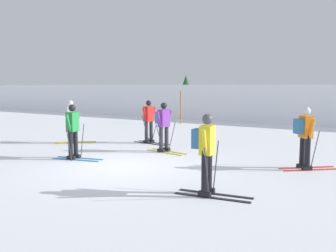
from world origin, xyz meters
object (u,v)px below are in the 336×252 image
skier_red (149,120)px  conifer_far_left (186,93)px  trail_marker_pole (181,107)px  skier_purple (163,124)px  skier_orange (305,135)px  skier_white (71,120)px  skier_yellow (206,150)px  skier_green (73,130)px

skier_red → conifer_far_left: conifer_far_left is taller
skier_red → trail_marker_pole: 7.46m
skier_purple → skier_orange: (4.69, -0.19, 0.00)m
skier_white → trail_marker_pole: bearing=89.9°
skier_yellow → conifer_far_left: conifer_far_left is taller
skier_red → skier_yellow: 7.09m
skier_red → skier_green: size_ratio=1.00×
skier_yellow → skier_green: bearing=166.9°
conifer_far_left → skier_purple: bearing=-63.8°
conifer_far_left → trail_marker_pole: bearing=-64.1°
trail_marker_pole → conifer_far_left: (-2.36, 4.87, 0.80)m
skier_red → skier_purple: (1.52, -1.31, 0.04)m
skier_red → skier_purple: 2.01m
skier_white → conifer_far_left: bearing=99.9°
skier_purple → skier_white: bearing=-175.0°
skier_green → conifer_far_left: size_ratio=0.56×
trail_marker_pole → conifer_far_left: 5.47m
skier_green → skier_white: size_ratio=1.00×
skier_green → skier_yellow: bearing=-13.1°
skier_red → conifer_far_left: (-4.95, 11.86, 0.87)m
skier_white → conifer_far_left: conifer_far_left is taller
skier_red → trail_marker_pole: size_ratio=0.87×
skier_purple → skier_orange: size_ratio=1.00×
skier_red → skier_white: 3.09m
skier_red → skier_white: size_ratio=1.00×
skier_purple → conifer_far_left: (-6.48, 13.17, 0.83)m
skier_orange → skier_white: size_ratio=1.00×
conifer_far_left → skier_yellow: bearing=-59.6°
trail_marker_pole → skier_orange: bearing=-43.9°
skier_purple → conifer_far_left: 14.70m
skier_purple → skier_green: bearing=-123.8°
skier_green → trail_marker_pole: bearing=102.6°
skier_red → skier_white: (-2.60, -1.66, 0.00)m
skier_purple → trail_marker_pole: (-4.12, 8.30, 0.03)m
skier_yellow → skier_white: bearing=156.0°
skier_purple → skier_orange: same height
skier_green → conifer_far_left: (-4.78, 15.71, 0.87)m
skier_white → conifer_far_left: (-2.35, 13.53, 0.87)m
skier_green → conifer_far_left: bearing=106.9°
skier_purple → skier_red: bearing=139.4°
skier_green → skier_orange: same height
skier_green → skier_yellow: size_ratio=1.00×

